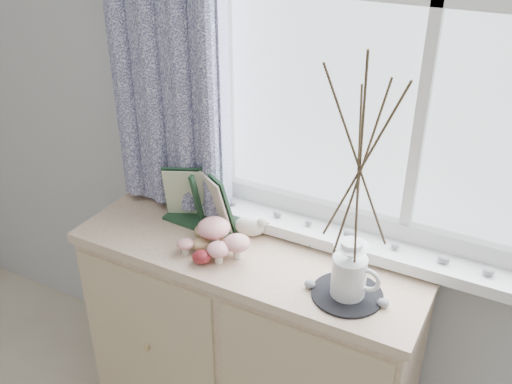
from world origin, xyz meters
TOP-DOWN VIEW (x-y plane):
  - sideboard at (-0.15, 1.75)m, footprint 1.20×0.45m
  - botanical_book at (-0.38, 1.77)m, footprint 0.32×0.15m
  - toadstool_cluster at (-0.23, 1.68)m, footprint 0.23×0.16m
  - wooden_eggs at (-0.26, 1.67)m, footprint 0.16×0.17m
  - songbird_figurine at (-0.19, 1.82)m, footprint 0.15×0.09m
  - crocheted_doily at (0.22, 1.67)m, footprint 0.21×0.21m
  - twig_pitcher at (0.22, 1.67)m, footprint 0.28×0.28m
  - sideboard_pebbles at (0.15, 1.75)m, footprint 0.33×0.23m

SIDE VIEW (x-z plane):
  - sideboard at x=-0.15m, z-range 0.00..0.85m
  - crocheted_doily at x=0.22m, z-range 0.85..0.86m
  - sideboard_pebbles at x=0.15m, z-range 0.85..0.87m
  - wooden_eggs at x=-0.26m, z-range 0.84..0.91m
  - songbird_figurine at x=-0.19m, z-range 0.85..0.93m
  - toadstool_cluster at x=-0.23m, z-range 0.86..0.96m
  - botanical_book at x=-0.38m, z-range 0.85..1.07m
  - twig_pitcher at x=0.22m, z-range 0.91..1.68m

